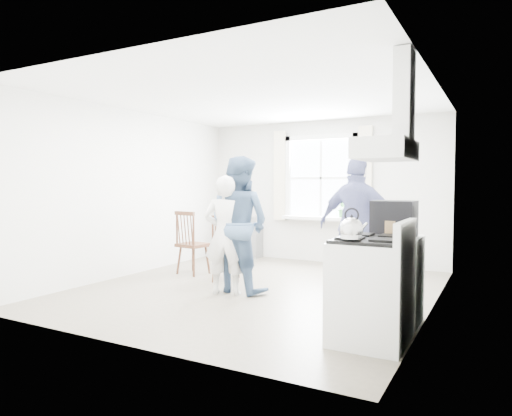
{
  "coord_description": "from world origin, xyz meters",
  "views": [
    {
      "loc": [
        2.94,
        -5.46,
        1.44
      ],
      "look_at": [
        -0.13,
        0.2,
        1.1
      ],
      "focal_mm": 32.0,
      "sensor_mm": 36.0,
      "label": 1
    }
  ],
  "objects": [
    {
      "name": "kettle",
      "position": [
        1.8,
        -1.62,
        1.05
      ],
      "size": [
        0.2,
        0.2,
        0.29
      ],
      "color": "silver",
      "rests_on": "gas_stove"
    },
    {
      "name": "person_left",
      "position": [
        -0.22,
        -0.46,
        0.78
      ],
      "size": [
        0.72,
        0.72,
        1.55
      ],
      "primitive_type": "imported",
      "rotation": [
        0.0,
        0.0,
        3.48
      ],
      "color": "silver",
      "rests_on": "ground"
    },
    {
      "name": "potted_plant",
      "position": [
        0.45,
        2.36,
        1.0
      ],
      "size": [
        0.18,
        0.18,
        0.31
      ],
      "primitive_type": "imported",
      "rotation": [
        0.0,
        0.0,
        0.07
      ],
      "color": "#326F31",
      "rests_on": "window_assembly"
    },
    {
      "name": "low_cabinet",
      "position": [
        1.98,
        -0.65,
        0.45
      ],
      "size": [
        0.5,
        0.55,
        0.9
      ],
      "primitive_type": "cube",
      "color": "white",
      "rests_on": "ground"
    },
    {
      "name": "range_hood",
      "position": [
        2.07,
        -1.35,
        1.9
      ],
      "size": [
        0.45,
        0.76,
        0.94
      ],
      "color": "white",
      "rests_on": "room_shell"
    },
    {
      "name": "person_mid",
      "position": [
        -0.15,
        -0.23,
        0.9
      ],
      "size": [
        0.97,
        0.97,
        1.8
      ],
      "primitive_type": "imported",
      "rotation": [
        0.0,
        0.0,
        3.03
      ],
      "color": "#435C7D",
      "rests_on": "ground"
    },
    {
      "name": "gas_stove",
      "position": [
        1.91,
        -1.35,
        0.48
      ],
      "size": [
        0.68,
        0.76,
        1.12
      ],
      "color": "white",
      "rests_on": "ground"
    },
    {
      "name": "person_right",
      "position": [
        1.26,
        0.47,
        0.9
      ],
      "size": [
        1.13,
        1.13,
        1.8
      ],
      "primitive_type": "imported",
      "rotation": [
        0.0,
        0.0,
        3.07
      ],
      "color": "navy",
      "rests_on": "ground"
    },
    {
      "name": "room_shell",
      "position": [
        0.0,
        0.0,
        1.3
      ],
      "size": [
        4.62,
        5.12,
        2.64
      ],
      "color": "#746A59",
      "rests_on": "ground"
    },
    {
      "name": "stereo_stack",
      "position": [
        1.97,
        -0.71,
        1.08
      ],
      "size": [
        0.42,
        0.37,
        0.37
      ],
      "color": "black",
      "rests_on": "low_cabinet"
    },
    {
      "name": "cardboard_box",
      "position": [
        2.03,
        -0.79,
        0.99
      ],
      "size": [
        0.32,
        0.28,
        0.18
      ],
      "primitive_type": "cube",
      "rotation": [
        0.0,
        0.0,
        0.35
      ],
      "color": "#AA8452",
      "rests_on": "low_cabinet"
    },
    {
      "name": "shelf_unit",
      "position": [
        -1.4,
        2.33,
        0.4
      ],
      "size": [
        0.4,
        0.3,
        0.8
      ],
      "primitive_type": "cube",
      "color": "slate",
      "rests_on": "ground"
    },
    {
      "name": "windsor_chair_b",
      "position": [
        -1.42,
        0.33,
        0.62
      ],
      "size": [
        0.49,
        0.48,
        1.02
      ],
      "color": "#3F2214",
      "rests_on": "ground"
    },
    {
      "name": "window_assembly",
      "position": [
        0.0,
        2.45,
        1.46
      ],
      "size": [
        1.88,
        0.24,
        1.7
      ],
      "color": "white",
      "rests_on": "room_shell"
    },
    {
      "name": "windsor_chair_a",
      "position": [
        -0.64,
        0.2,
        0.61
      ],
      "size": [
        0.56,
        0.56,
        0.99
      ],
      "color": "#3F2214",
      "rests_on": "ground"
    }
  ]
}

